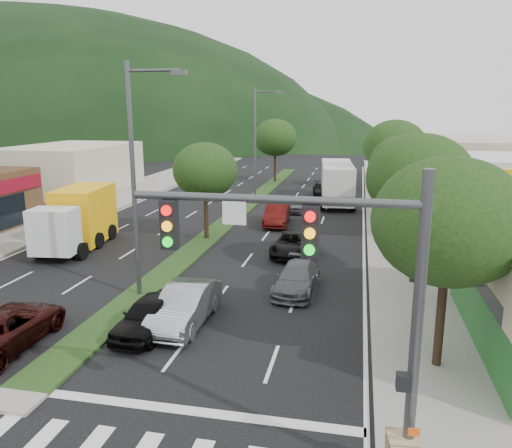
% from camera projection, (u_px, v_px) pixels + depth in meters
% --- Properties ---
extents(ground, '(160.00, 160.00, 0.00)m').
position_uv_depth(ground, '(23.00, 394.00, 14.52)').
color(ground, black).
rests_on(ground, ground).
extents(sidewalk_right, '(5.00, 90.00, 0.15)m').
position_uv_depth(sidewalk_right, '(402.00, 223.00, 35.88)').
color(sidewalk_right, gray).
rests_on(sidewalk_right, ground).
extents(sidewalk_left, '(6.00, 90.00, 0.15)m').
position_uv_depth(sidewalk_left, '(80.00, 209.00, 40.93)').
color(sidewalk_left, gray).
rests_on(sidewalk_left, ground).
extents(median, '(1.60, 56.00, 0.12)m').
position_uv_depth(median, '(243.00, 209.00, 41.22)').
color(median, '#1A3413').
rests_on(median, ground).
extents(traffic_signal, '(6.12, 0.40, 7.00)m').
position_uv_depth(traffic_signal, '(340.00, 282.00, 10.22)').
color(traffic_signal, '#47494C').
rests_on(traffic_signal, ground).
extents(bldg_left_far, '(9.00, 14.00, 4.60)m').
position_uv_depth(bldg_left_far, '(73.00, 168.00, 50.20)').
color(bldg_left_far, beige).
rests_on(bldg_left_far, ground).
extents(bldg_right_far, '(10.00, 16.00, 5.20)m').
position_uv_depth(bldg_right_far, '(459.00, 163.00, 52.06)').
color(bldg_right_far, beige).
rests_on(bldg_right_far, ground).
extents(hill_far, '(176.00, 132.00, 82.00)m').
position_uv_depth(hill_far, '(25.00, 140.00, 135.30)').
color(hill_far, black).
rests_on(hill_far, ground).
extents(tree_r_a, '(4.60, 4.60, 6.63)m').
position_uv_depth(tree_r_a, '(449.00, 222.00, 14.88)').
color(tree_r_a, black).
rests_on(tree_r_a, sidewalk_right).
extents(tree_r_b, '(4.80, 4.80, 6.94)m').
position_uv_depth(tree_r_b, '(420.00, 179.00, 22.46)').
color(tree_r_b, black).
rests_on(tree_r_b, sidewalk_right).
extents(tree_r_c, '(4.40, 4.40, 6.48)m').
position_uv_depth(tree_r_c, '(405.00, 166.00, 30.16)').
color(tree_r_c, black).
rests_on(tree_r_c, sidewalk_right).
extents(tree_r_d, '(5.00, 5.00, 7.17)m').
position_uv_depth(tree_r_d, '(395.00, 147.00, 39.60)').
color(tree_r_d, black).
rests_on(tree_r_d, sidewalk_right).
extents(tree_r_e, '(4.60, 4.60, 6.71)m').
position_uv_depth(tree_r_e, '(388.00, 142.00, 49.21)').
color(tree_r_e, black).
rests_on(tree_r_e, sidewalk_right).
extents(tree_med_near, '(4.00, 4.00, 6.02)m').
position_uv_depth(tree_med_near, '(205.00, 170.00, 30.70)').
color(tree_med_near, black).
rests_on(tree_med_near, median).
extents(tree_med_far, '(4.80, 4.80, 6.94)m').
position_uv_depth(tree_med_far, '(275.00, 138.00, 55.37)').
color(tree_med_far, black).
rests_on(tree_med_far, median).
extents(streetlight_near, '(2.60, 0.25, 10.00)m').
position_uv_depth(streetlight_near, '(137.00, 171.00, 20.86)').
color(streetlight_near, '#47494C').
rests_on(streetlight_near, ground).
extents(streetlight_mid, '(2.60, 0.25, 10.00)m').
position_uv_depth(streetlight_mid, '(257.00, 138.00, 44.71)').
color(streetlight_mid, '#47494C').
rests_on(streetlight_mid, ground).
extents(sedan_silver, '(1.70, 4.64, 1.52)m').
position_uv_depth(sedan_silver, '(185.00, 305.00, 19.11)').
color(sedan_silver, '#919397').
rests_on(sedan_silver, ground).
extents(suv_maroon, '(2.41, 5.07, 1.40)m').
position_uv_depth(suv_maroon, '(5.00, 328.00, 17.31)').
color(suv_maroon, black).
rests_on(suv_maroon, ground).
extents(car_queue_a, '(1.86, 4.05, 1.35)m').
position_uv_depth(car_queue_a, '(149.00, 315.00, 18.42)').
color(car_queue_a, black).
rests_on(car_queue_a, ground).
extents(car_queue_b, '(1.93, 4.36, 1.24)m').
position_uv_depth(car_queue_b, '(297.00, 278.00, 22.60)').
color(car_queue_b, '#4C4C51').
rests_on(car_queue_b, ground).
extents(car_queue_c, '(1.84, 4.63, 1.50)m').
position_uv_depth(car_queue_c, '(277.00, 215.00, 35.60)').
color(car_queue_c, '#490D0C').
rests_on(car_queue_c, ground).
extents(car_queue_d, '(2.42, 4.70, 1.27)m').
position_uv_depth(car_queue_d, '(294.00, 244.00, 28.33)').
color(car_queue_d, black).
rests_on(car_queue_d, ground).
extents(car_queue_e, '(1.75, 3.74, 1.24)m').
position_uv_depth(car_queue_e, '(299.00, 204.00, 40.21)').
color(car_queue_e, '#535459').
rests_on(car_queue_e, ground).
extents(car_queue_f, '(2.30, 4.47, 1.24)m').
position_uv_depth(car_queue_f, '(323.00, 190.00, 47.40)').
color(car_queue_f, black).
rests_on(car_queue_f, ground).
extents(box_truck, '(3.42, 7.29, 3.47)m').
position_uv_depth(box_truck, '(79.00, 220.00, 29.78)').
color(box_truck, silver).
rests_on(box_truck, ground).
extents(motorhome, '(3.57, 9.34, 3.51)m').
position_uv_depth(motorhome, '(337.00, 182.00, 43.51)').
color(motorhome, silver).
rests_on(motorhome, ground).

